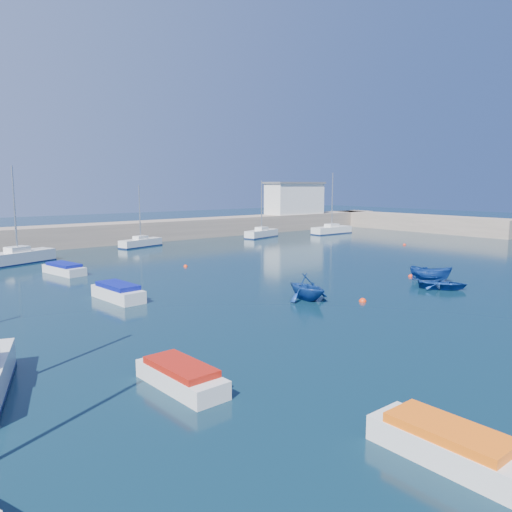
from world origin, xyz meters
TOP-DOWN VIEW (x-y plane):
  - ground at (0.00, 0.00)m, footprint 220.00×220.00m
  - back_wall at (0.00, 46.00)m, footprint 96.00×4.50m
  - right_arm at (44.00, 32.00)m, footprint 4.50×32.00m
  - harbor_office at (30.00, 46.00)m, footprint 10.00×4.00m
  - sailboat_5 at (-15.76, 35.77)m, footprint 7.22×4.30m
  - sailboat_6 at (-0.81, 40.43)m, footprint 5.82×3.04m
  - sailboat_7 at (17.44, 39.53)m, footprint 6.28×3.26m
  - sailboat_8 at (29.24, 36.93)m, footprint 7.07×1.99m
  - motorboat_0 at (-18.77, 0.72)m, footprint 1.63×4.24m
  - motorboat_1 at (-14.62, 15.69)m, footprint 1.91×4.57m
  - motorboat_2 at (-14.15, 27.59)m, footprint 2.37×4.72m
  - motorboat_3 at (-15.71, -8.18)m, footprint 1.54×4.35m
  - dinghy_center at (4.96, 4.15)m, footprint 3.84×4.13m
  - dinghy_left at (-5.09, 7.89)m, footprint 3.00×3.42m
  - dinghy_right at (6.81, 6.27)m, footprint 2.33×3.36m
  - buoy_0 at (-2.67, 5.23)m, footprint 0.48×0.48m
  - buoy_1 at (7.38, 8.40)m, footprint 0.40×0.40m
  - buoy_3 at (-4.26, 24.36)m, footprint 0.38×0.38m
  - buoy_4 at (25.56, 21.43)m, footprint 0.39×0.39m

SIDE VIEW (x-z plane):
  - ground at x=0.00m, z-range 0.00..0.00m
  - buoy_0 at x=-2.67m, z-range -0.24..0.24m
  - buoy_1 at x=7.38m, z-range -0.20..0.20m
  - buoy_3 at x=-4.26m, z-range -0.19..0.19m
  - buoy_4 at x=25.56m, z-range -0.20..0.20m
  - dinghy_center at x=4.96m, z-range 0.00..0.70m
  - motorboat_2 at x=-14.15m, z-range -0.03..0.90m
  - motorboat_0 at x=-18.77m, z-range -0.03..0.91m
  - motorboat_3 at x=-15.71m, z-range -0.03..0.98m
  - motorboat_1 at x=-14.62m, z-range -0.03..1.06m
  - sailboat_6 at x=-0.81m, z-range -3.17..4.24m
  - sailboat_7 at x=17.44m, z-range -3.42..4.61m
  - sailboat_8 at x=29.24m, z-range -4.00..5.22m
  - dinghy_right at x=6.81m, z-range 0.00..1.22m
  - sailboat_5 at x=-15.76m, z-range -3.95..5.27m
  - dinghy_left at x=-5.09m, z-range 0.00..1.73m
  - back_wall at x=0.00m, z-range 0.00..2.60m
  - right_arm at x=44.00m, z-range 0.00..2.60m
  - harbor_office at x=30.00m, z-range 2.60..7.60m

